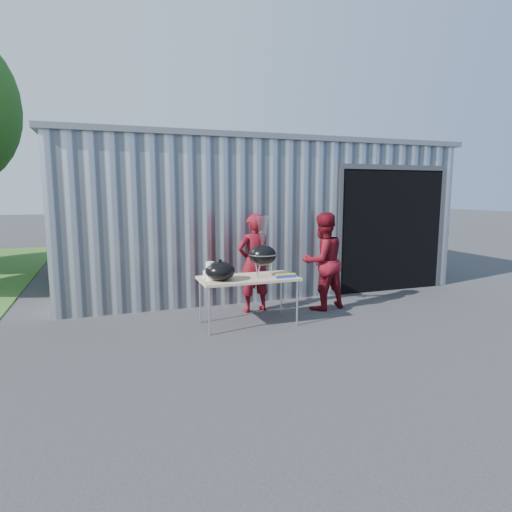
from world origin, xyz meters
name	(u,v)px	position (x,y,z in m)	size (l,w,h in m)	color
ground	(275,331)	(0.00, 0.00, 0.00)	(80.00, 80.00, 0.00)	#2D2D2F
building	(240,213)	(0.92, 4.59, 1.54)	(8.20, 6.20, 3.10)	silver
folding_table	(248,280)	(-0.27, 0.44, 0.71)	(1.50, 0.75, 0.75)	tan
kettle_grill	(263,250)	(-0.04, 0.43, 1.17)	(0.43, 0.43, 0.93)	black
grill_lid	(220,271)	(-0.74, 0.34, 0.89)	(0.44, 0.44, 0.32)	black
paper_towels	(210,271)	(-0.88, 0.39, 0.89)	(0.12, 0.12, 0.28)	white
white_tub	(210,274)	(-0.82, 0.62, 0.80)	(0.20, 0.15, 0.10)	white
foil_box	(286,276)	(0.25, 0.19, 0.78)	(0.32, 0.05, 0.06)	#1B3DB3
person_cook	(254,263)	(0.06, 1.13, 0.85)	(0.62, 0.40, 1.69)	maroon
person_bystander	(323,261)	(1.25, 0.88, 0.85)	(0.83, 0.64, 1.70)	maroon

